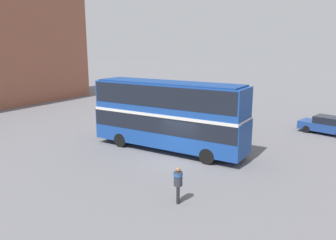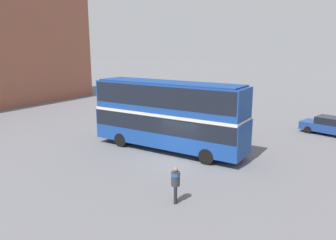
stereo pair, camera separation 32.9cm
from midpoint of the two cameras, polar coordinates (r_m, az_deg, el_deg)
name	(u,v)px [view 1 (the left image)]	position (r m, az deg, el deg)	size (l,w,h in m)	color
ground_plane	(178,160)	(21.27, 1.24, -7.01)	(240.00, 240.00, 0.00)	slate
double_decker_bus	(168,112)	(22.61, -0.42, 1.46)	(11.19, 2.78, 4.83)	#194293
pedestrian_foreground	(178,181)	(15.44, 1.15, -10.56)	(0.59, 0.59, 1.76)	#232328
parked_car_kerb_near	(327,125)	(30.33, 25.73, -0.81)	(4.59, 2.82, 1.49)	navy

